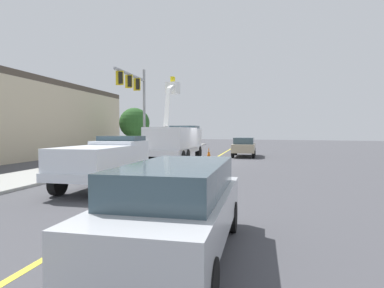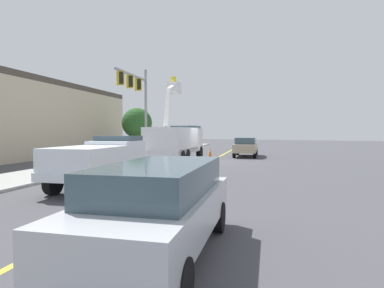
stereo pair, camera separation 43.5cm
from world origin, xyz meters
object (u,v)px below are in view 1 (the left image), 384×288
object	(u,v)px
utility_bucket_truck	(176,140)
traffic_cone_leading	(118,196)
traffic_cone_mid_front	(186,164)
trailing_sedan	(177,203)
traffic_cone_mid_rear	(209,152)
traffic_signal_mast	(136,95)
service_pickup_truck	(106,160)
passing_minivan	(244,146)

from	to	relation	value
utility_bucket_truck	traffic_cone_leading	bearing A→B (deg)	-161.76
traffic_cone_leading	traffic_cone_mid_front	world-z (taller)	traffic_cone_mid_front
trailing_sedan	traffic_cone_mid_front	size ratio (longest dim) A/B	6.36
traffic_cone_mid_rear	traffic_signal_mast	distance (m)	7.71
trailing_sedan	traffic_cone_mid_rear	size ratio (longest dim) A/B	5.73
trailing_sedan	traffic_cone_leading	xyz separation A→B (m)	(2.53, 3.08, -0.59)
traffic_signal_mast	service_pickup_truck	bearing A→B (deg)	-153.14
service_pickup_truck	traffic_cone_leading	size ratio (longest dim) A/B	7.49
traffic_cone_leading	passing_minivan	bearing A→B (deg)	2.77
traffic_cone_mid_front	passing_minivan	bearing A→B (deg)	-2.98
passing_minivan	traffic_cone_mid_front	world-z (taller)	passing_minivan
passing_minivan	traffic_cone_mid_rear	xyz separation A→B (m)	(-2.31, 2.51, -0.54)
trailing_sedan	traffic_signal_mast	xyz separation A→B (m)	(16.99, 11.52, 4.21)
utility_bucket_truck	service_pickup_truck	world-z (taller)	utility_bucket_truck
utility_bucket_truck	traffic_signal_mast	world-z (taller)	traffic_signal_mast
service_pickup_truck	traffic_cone_mid_rear	distance (m)	15.28
traffic_cone_mid_rear	trailing_sedan	bearing A→B (deg)	-162.23
traffic_cone_mid_rear	service_pickup_truck	bearing A→B (deg)	-176.32
service_pickup_truck	passing_minivan	world-z (taller)	service_pickup_truck
service_pickup_truck	traffic_cone_mid_rear	bearing A→B (deg)	3.68
passing_minivan	traffic_cone_mid_front	size ratio (longest dim) A/B	6.36
trailing_sedan	traffic_cone_leading	bearing A→B (deg)	50.63
passing_minivan	traffic_cone_mid_front	distance (m)	11.60
passing_minivan	trailing_sedan	xyz separation A→B (m)	(-22.83, -4.06, 0.00)
trailing_sedan	traffic_cone_mid_front	distance (m)	12.21
utility_bucket_truck	traffic_cone_leading	distance (m)	14.23
utility_bucket_truck	traffic_cone_mid_front	size ratio (longest dim) A/B	10.70
traffic_signal_mast	passing_minivan	bearing A→B (deg)	-51.94
passing_minivan	trailing_sedan	world-z (taller)	same
trailing_sedan	traffic_signal_mast	world-z (taller)	traffic_signal_mast
service_pickup_truck	traffic_cone_mid_rear	world-z (taller)	service_pickup_truck
service_pickup_truck	utility_bucket_truck	bearing A→B (deg)	10.18
utility_bucket_truck	traffic_signal_mast	bearing A→B (deg)	76.07
traffic_cone_leading	traffic_cone_mid_rear	xyz separation A→B (m)	(17.99, 3.49, 0.05)
service_pickup_truck	trailing_sedan	xyz separation A→B (m)	(-5.28, -5.59, -0.15)
trailing_sedan	traffic_cone_mid_front	world-z (taller)	trailing_sedan
traffic_cone_leading	traffic_cone_mid_front	distance (m)	8.88
service_pickup_truck	traffic_signal_mast	bearing A→B (deg)	26.86
passing_minivan	traffic_cone_mid_front	bearing A→B (deg)	177.02
utility_bucket_truck	traffic_cone_leading	size ratio (longest dim) A/B	10.83
service_pickup_truck	traffic_cone_leading	xyz separation A→B (m)	(-2.75, -2.51, -0.73)
utility_bucket_truck	traffic_cone_mid_front	world-z (taller)	utility_bucket_truck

